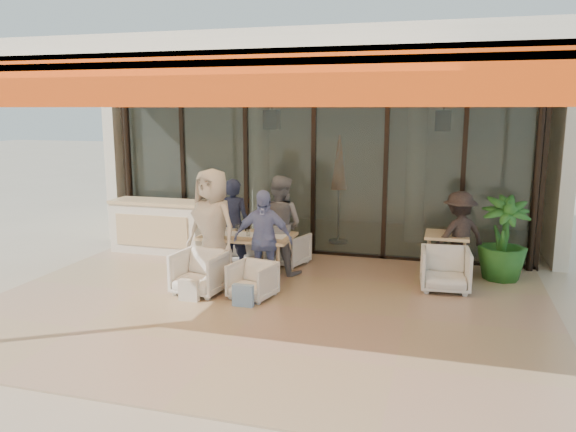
% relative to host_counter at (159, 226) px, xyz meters
% --- Properties ---
extents(ground, '(70.00, 70.00, 0.00)m').
position_rel_host_counter_xyz_m(ground, '(2.91, -2.30, -0.53)').
color(ground, '#C6B293').
rests_on(ground, ground).
extents(terrace_floor, '(8.00, 6.00, 0.01)m').
position_rel_host_counter_xyz_m(terrace_floor, '(2.91, -2.30, -0.53)').
color(terrace_floor, tan).
rests_on(terrace_floor, ground).
extents(terrace_structure, '(8.00, 6.00, 3.40)m').
position_rel_host_counter_xyz_m(terrace_structure, '(2.91, -2.56, 2.72)').
color(terrace_structure, silver).
rests_on(terrace_structure, ground).
extents(glass_storefront, '(8.08, 0.10, 3.20)m').
position_rel_host_counter_xyz_m(glass_storefront, '(2.91, 0.70, 1.07)').
color(glass_storefront, '#9EADA3').
rests_on(glass_storefront, ground).
extents(interior_block, '(9.05, 3.62, 3.52)m').
position_rel_host_counter_xyz_m(interior_block, '(2.92, 3.02, 1.70)').
color(interior_block, silver).
rests_on(interior_block, ground).
extents(host_counter, '(1.85, 0.65, 1.04)m').
position_rel_host_counter_xyz_m(host_counter, '(0.00, 0.00, 0.00)').
color(host_counter, silver).
rests_on(host_counter, ground).
extents(dining_table, '(1.50, 0.90, 0.93)m').
position_rel_host_counter_xyz_m(dining_table, '(2.23, -1.11, 0.16)').
color(dining_table, '#E3C18A').
rests_on(dining_table, ground).
extents(chair_far_left, '(0.77, 0.74, 0.68)m').
position_rel_host_counter_xyz_m(chair_far_left, '(1.82, -0.17, -0.19)').
color(chair_far_left, white).
rests_on(chair_far_left, ground).
extents(chair_far_right, '(0.79, 0.76, 0.66)m').
position_rel_host_counter_xyz_m(chair_far_right, '(2.66, -0.17, -0.20)').
color(chair_far_right, white).
rests_on(chair_far_right, ground).
extents(chair_near_left, '(0.78, 0.74, 0.74)m').
position_rel_host_counter_xyz_m(chair_near_left, '(1.82, -2.07, -0.16)').
color(chair_near_left, white).
rests_on(chair_near_left, ground).
extents(chair_near_right, '(0.70, 0.67, 0.61)m').
position_rel_host_counter_xyz_m(chair_near_right, '(2.66, -2.07, -0.23)').
color(chair_near_right, white).
rests_on(chair_near_right, ground).
extents(diner_navy, '(0.59, 0.40, 1.61)m').
position_rel_host_counter_xyz_m(diner_navy, '(1.82, -0.67, 0.27)').
color(diner_navy, '#171B33').
rests_on(diner_navy, ground).
extents(diner_grey, '(0.95, 0.82, 1.69)m').
position_rel_host_counter_xyz_m(diner_grey, '(2.66, -0.67, 0.31)').
color(diner_grey, slate).
rests_on(diner_grey, ground).
extents(diner_cream, '(1.06, 0.86, 1.87)m').
position_rel_host_counter_xyz_m(diner_cream, '(1.82, -1.57, 0.40)').
color(diner_cream, beige).
rests_on(diner_cream, ground).
extents(diner_periwinkle, '(0.96, 0.50, 1.57)m').
position_rel_host_counter_xyz_m(diner_periwinkle, '(2.66, -1.57, 0.25)').
color(diner_periwinkle, '#7079BB').
rests_on(diner_periwinkle, ground).
extents(tote_bag_cream, '(0.30, 0.10, 0.34)m').
position_rel_host_counter_xyz_m(tote_bag_cream, '(1.82, -2.47, -0.36)').
color(tote_bag_cream, silver).
rests_on(tote_bag_cream, ground).
extents(tote_bag_blue, '(0.30, 0.10, 0.34)m').
position_rel_host_counter_xyz_m(tote_bag_blue, '(2.66, -2.47, -0.36)').
color(tote_bag_blue, '#99BFD8').
rests_on(tote_bag_blue, ground).
extents(side_table, '(0.70, 0.70, 0.74)m').
position_rel_host_counter_xyz_m(side_table, '(5.39, -0.15, 0.11)').
color(side_table, '#E3C18A').
rests_on(side_table, ground).
extents(side_chair, '(0.78, 0.73, 0.75)m').
position_rel_host_counter_xyz_m(side_chair, '(5.39, -0.90, -0.16)').
color(side_chair, white).
rests_on(side_chair, ground).
extents(standing_woman, '(1.09, 0.98, 1.47)m').
position_rel_host_counter_xyz_m(standing_woman, '(5.58, -0.21, 0.20)').
color(standing_woman, black).
rests_on(standing_woman, ground).
extents(potted_palm, '(0.90, 0.90, 1.40)m').
position_rel_host_counter_xyz_m(potted_palm, '(6.28, -0.08, 0.17)').
color(potted_palm, '#1E5919').
rests_on(potted_palm, ground).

